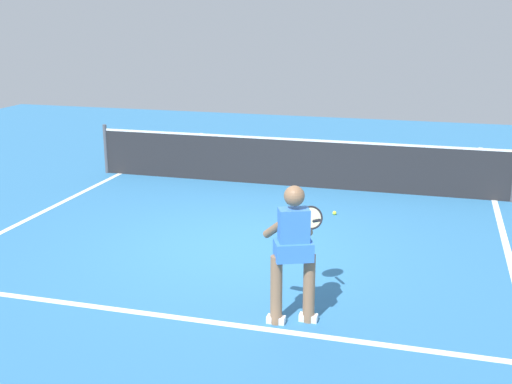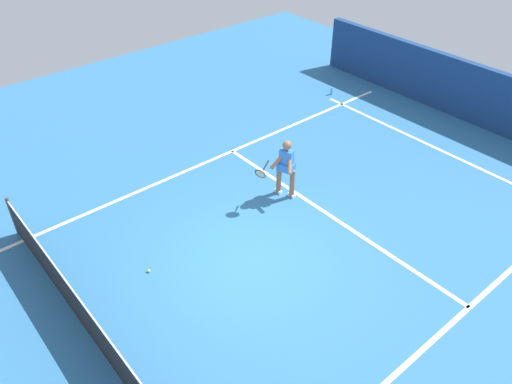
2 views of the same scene
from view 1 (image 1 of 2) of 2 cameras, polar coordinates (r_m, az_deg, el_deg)
ground_plane at (r=9.44m, az=-1.41°, el=-4.80°), size 24.55×24.55×0.00m
service_line_marking at (r=7.39m, az=-6.93°, el=-10.91°), size 7.46×0.10×0.01m
sideline_left_marking at (r=11.07m, az=-20.21°, el=-2.67°), size 0.10×16.88×0.01m
court_net at (r=12.58m, az=3.30°, el=2.65°), size 8.14×0.08×1.03m
tennis_player at (r=6.95m, az=3.34°, el=-4.99°), size 0.67×1.11×1.55m
tennis_ball_near at (r=10.95m, az=6.92°, el=-1.84°), size 0.07×0.07×0.07m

